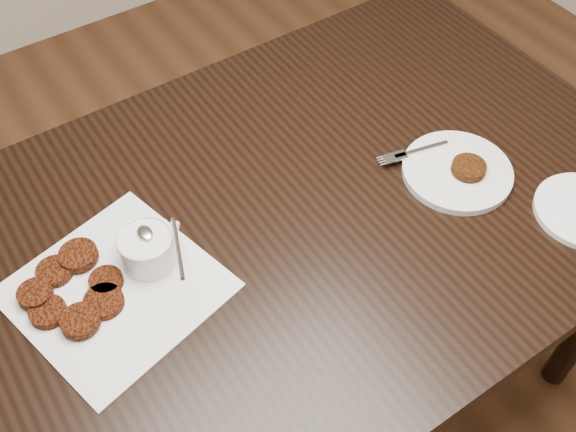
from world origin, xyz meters
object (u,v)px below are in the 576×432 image
object	(u,v)px
plate_with_patty	(458,169)
napkin	(116,289)
sauce_ramekin	(144,236)
table	(291,316)

from	to	relation	value
plate_with_patty	napkin	bearing A→B (deg)	169.51
napkin	sauce_ramekin	bearing A→B (deg)	15.76
plate_with_patty	table	bearing A→B (deg)	162.28
napkin	plate_with_patty	bearing A→B (deg)	-10.49
napkin	sauce_ramekin	world-z (taller)	sauce_ramekin
sauce_ramekin	plate_with_patty	xyz separation A→B (m)	(0.57, -0.14, -0.05)
table	plate_with_patty	distance (m)	0.51
sauce_ramekin	plate_with_patty	bearing A→B (deg)	-13.79
sauce_ramekin	table	bearing A→B (deg)	-8.92
table	sauce_ramekin	distance (m)	0.52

